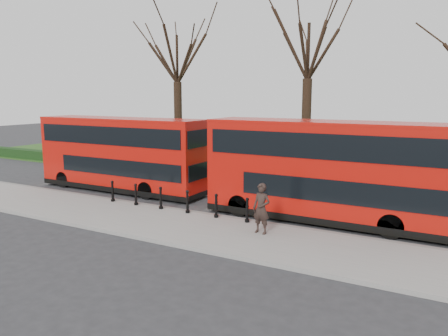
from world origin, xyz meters
The scene contains 13 objects.
ground centered at (0.00, 0.00, 0.00)m, with size 120.00×120.00×0.00m, color #28282B.
pavement centered at (0.00, -3.00, 0.07)m, with size 60.00×4.00×0.15m, color gray.
kerb centered at (0.00, -1.00, 0.07)m, with size 60.00×0.25×0.16m, color slate.
grass_verge centered at (0.00, 15.00, 0.03)m, with size 60.00×18.00×0.06m, color #294818.
hedge centered at (0.00, 6.80, 0.40)m, with size 60.00×0.90×0.80m, color black.
yellow_line_outer centered at (0.00, -0.70, 0.01)m, with size 60.00×0.10×0.01m, color yellow.
yellow_line_inner centered at (0.00, -0.50, 0.01)m, with size 60.00×0.10×0.01m, color yellow.
tree_left centered at (-8.00, 10.00, 8.38)m, with size 7.38×7.38×11.53m.
tree_mid centered at (2.00, 10.00, 8.48)m, with size 7.47×7.47×11.67m.
bollard_row centered at (-0.40, -1.35, 0.65)m, with size 7.60×0.15×1.00m.
bus_lead centered at (-5.89, 1.33, 2.08)m, with size 10.36×2.38×4.12m.
bus_rear centered at (6.18, 0.87, 2.17)m, with size 10.85×2.49×4.32m.
pedestrian centered at (4.43, -2.40, 1.12)m, with size 0.71×0.47×1.95m, color #2C201B.
Camera 1 is at (10.99, -17.24, 5.43)m, focal length 35.00 mm.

